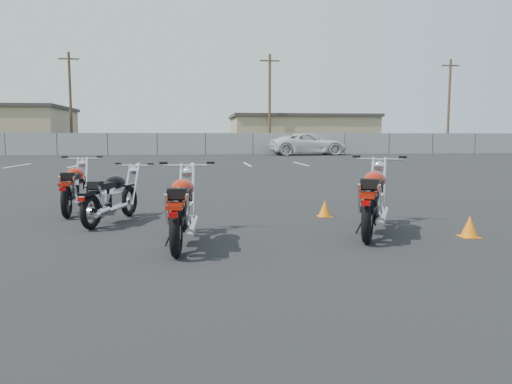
{
  "coord_description": "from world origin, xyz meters",
  "views": [
    {
      "loc": [
        -0.72,
        -7.17,
        1.53
      ],
      "look_at": [
        0.2,
        0.6,
        0.65
      ],
      "focal_mm": 35.0,
      "sensor_mm": 36.0,
      "label": 1
    }
  ],
  "objects": [
    {
      "name": "utility_pole_c",
      "position": [
        6.0,
        39.0,
        4.69
      ],
      "size": [
        1.8,
        0.24,
        9.0
      ],
      "color": "#453120",
      "rests_on": "ground"
    },
    {
      "name": "white_van",
      "position": [
        8.37,
        33.1,
        1.39
      ],
      "size": [
        3.44,
        7.51,
        2.78
      ],
      "primitive_type": "imported",
      "rotation": [
        0.0,
        0.0,
        1.64
      ],
      "color": "silver",
      "rests_on": "ground"
    },
    {
      "name": "utility_pole_b",
      "position": [
        -12.0,
        40.0,
        4.69
      ],
      "size": [
        1.8,
        0.24,
        9.0
      ],
      "color": "#453120",
      "rests_on": "ground"
    },
    {
      "name": "chainlink_fence",
      "position": [
        -0.0,
        35.0,
        0.9
      ],
      "size": [
        80.06,
        0.06,
        1.8
      ],
      "color": "gray",
      "rests_on": "ground"
    },
    {
      "name": "motorcycle_rear_red",
      "position": [
        2.03,
        0.32,
        0.54
      ],
      "size": [
        1.46,
        2.36,
        1.19
      ],
      "color": "black",
      "rests_on": "ground"
    },
    {
      "name": "motorcycle_third_red",
      "position": [
        -0.94,
        -0.15,
        0.51
      ],
      "size": [
        0.89,
        2.29,
        1.12
      ],
      "color": "black",
      "rests_on": "ground"
    },
    {
      "name": "motorcycle_front_red",
      "position": [
        -3.17,
        3.14,
        0.5
      ],
      "size": [
        0.87,
        2.24,
        1.1
      ],
      "color": "black",
      "rests_on": "ground"
    },
    {
      "name": "training_cone_far",
      "position": [
        3.38,
        -0.14,
        0.16
      ],
      "size": [
        0.28,
        0.28,
        0.33
      ],
      "color": "orange",
      "rests_on": "ground"
    },
    {
      "name": "parking_line_stripes",
      "position": [
        -2.5,
        20.0,
        0.0
      ],
      "size": [
        15.12,
        4.0,
        0.01
      ],
      "color": "silver",
      "rests_on": "ground"
    },
    {
      "name": "utility_pole_d",
      "position": [
        24.0,
        40.0,
        4.69
      ],
      "size": [
        1.8,
        0.24,
        9.0
      ],
      "color": "#453120",
      "rests_on": "ground"
    },
    {
      "name": "motorcycle_second_black",
      "position": [
        -2.24,
        1.83,
        0.46
      ],
      "size": [
        1.06,
        2.05,
        1.01
      ],
      "color": "black",
      "rests_on": "ground"
    },
    {
      "name": "ground",
      "position": [
        0.0,
        0.0,
        0.0
      ],
      "size": [
        120.0,
        120.0,
        0.0
      ],
      "primitive_type": "plane",
      "color": "black",
      "rests_on": "ground"
    },
    {
      "name": "tan_building_east",
      "position": [
        10.0,
        44.0,
        1.86
      ],
      "size": [
        14.4,
        9.4,
        3.7
      ],
      "color": "tan",
      "rests_on": "ground"
    },
    {
      "name": "training_cone_near",
      "position": [
        1.69,
        2.02,
        0.15
      ],
      "size": [
        0.26,
        0.26,
        0.31
      ],
      "color": "orange",
      "rests_on": "ground"
    }
  ]
}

